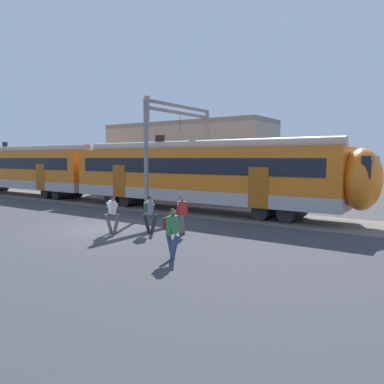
% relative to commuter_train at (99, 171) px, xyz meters
% --- Properties ---
extents(ground_plane, '(160.00, 160.00, 0.00)m').
position_rel_commuter_train_xyz_m(ground_plane, '(8.42, -7.29, -2.25)').
color(ground_plane, '#38383D').
extents(track_bed, '(80.00, 4.40, 0.01)m').
position_rel_commuter_train_xyz_m(track_bed, '(-2.48, 0.00, -2.25)').
color(track_bed, '#605951').
rests_on(track_bed, ground).
extents(commuter_train, '(38.05, 3.07, 4.73)m').
position_rel_commuter_train_xyz_m(commuter_train, '(0.00, 0.00, 0.00)').
color(commuter_train, '#B2ADA8').
rests_on(commuter_train, ground).
extents(pedestrian_white, '(0.66, 0.55, 1.67)m').
position_rel_commuter_train_xyz_m(pedestrian_white, '(9.53, -7.79, -1.29)').
color(pedestrian_white, '#6B6051').
rests_on(pedestrian_white, ground).
extents(pedestrian_grey, '(0.68, 0.50, 1.67)m').
position_rel_commuter_train_xyz_m(pedestrian_grey, '(10.93, -6.97, -1.26)').
color(pedestrian_grey, '#28282D').
rests_on(pedestrian_grey, ground).
extents(pedestrian_red, '(0.50, 0.67, 1.67)m').
position_rel_commuter_train_xyz_m(pedestrian_red, '(12.15, -6.29, -1.29)').
color(pedestrian_red, '#6B6051').
rests_on(pedestrian_red, ground).
extents(pedestrian_green, '(0.65, 0.53, 1.67)m').
position_rel_commuter_train_xyz_m(pedestrian_green, '(14.19, -9.66, -1.26)').
color(pedestrian_green, navy).
rests_on(pedestrian_green, ground).
extents(catenary_gantry, '(0.24, 6.64, 6.53)m').
position_rel_commuter_train_xyz_m(catenary_gantry, '(7.43, 0.00, 2.06)').
color(catenary_gantry, gray).
rests_on(catenary_gantry, ground).
extents(background_building, '(15.70, 5.00, 9.20)m').
position_rel_commuter_train_xyz_m(background_building, '(1.75, 8.78, 0.95)').
color(background_building, gray).
rests_on(background_building, ground).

